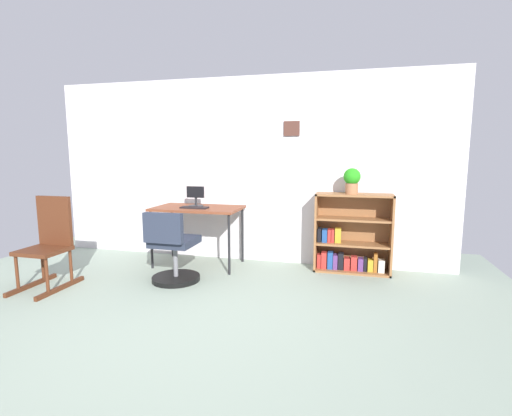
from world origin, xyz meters
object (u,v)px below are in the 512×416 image
monitor (196,197)px  potted_plant_on_shelf (352,180)px  office_chair (173,252)px  desk (198,212)px  rocking_chair (49,242)px  bookshelf_low (351,238)px  keyboard (194,208)px

monitor → potted_plant_on_shelf: size_ratio=0.85×
office_chair → potted_plant_on_shelf: bearing=24.8°
desk → rocking_chair: (-1.20, -1.09, -0.20)m
desk → rocking_chair: size_ratio=1.13×
desk → office_chair: 0.75m
monitor → bookshelf_low: 1.94m
potted_plant_on_shelf → monitor: bearing=-176.1°
desk → office_chair: (-0.01, -0.67, -0.34)m
desk → bookshelf_low: size_ratio=1.15×
desk → potted_plant_on_shelf: potted_plant_on_shelf is taller
desk → bookshelf_low: bearing=7.2°
rocking_chair → desk: bearing=42.2°
office_chair → rocking_chair: (-1.19, -0.42, 0.13)m
bookshelf_low → keyboard: bearing=-169.5°
office_chair → desk: bearing=89.1°
monitor → rocking_chair: (-1.15, -1.14, -0.38)m
monitor → office_chair: monitor is taller
bookshelf_low → desk: bearing=-172.8°
office_chair → rocking_chair: size_ratio=0.84×
desk → potted_plant_on_shelf: 1.88m
monitor → keyboard: (0.05, -0.16, -0.11)m
rocking_chair → potted_plant_on_shelf: (3.02, 1.26, 0.61)m
desk → monitor: bearing=132.0°
keyboard → office_chair: 0.69m
monitor → bookshelf_low: (1.88, 0.18, -0.45)m
potted_plant_on_shelf → desk: bearing=-174.4°
monitor → rocking_chair: 1.66m
potted_plant_on_shelf → rocking_chair: bearing=-157.3°
office_chair → bookshelf_low: (1.84, 0.90, 0.06)m
office_chair → rocking_chair: bearing=-160.6°
monitor → desk: bearing=-48.0°
rocking_chair → potted_plant_on_shelf: size_ratio=3.19×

